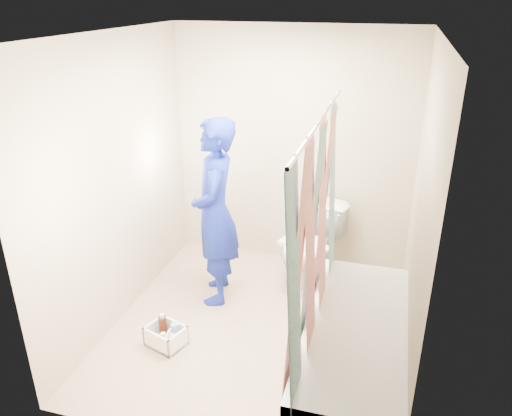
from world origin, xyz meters
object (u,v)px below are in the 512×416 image
(plumber, at_px, (215,213))
(toilet, at_px, (310,247))
(cleaning_caddy, at_px, (167,337))
(bathtub, at_px, (354,351))

(plumber, bearing_deg, toilet, 104.39)
(toilet, height_order, cleaning_caddy, toilet)
(toilet, bearing_deg, cleaning_caddy, -106.10)
(bathtub, distance_m, cleaning_caddy, 1.50)
(bathtub, xyz_separation_m, cleaning_caddy, (-1.49, -0.01, -0.19))
(plumber, bearing_deg, bathtub, 42.59)
(plumber, xyz_separation_m, cleaning_caddy, (-0.15, -0.81, -0.78))
(bathtub, xyz_separation_m, toilet, (-0.55, 1.27, 0.12))
(toilet, relative_size, cleaning_caddy, 2.22)
(toilet, height_order, plumber, plumber)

